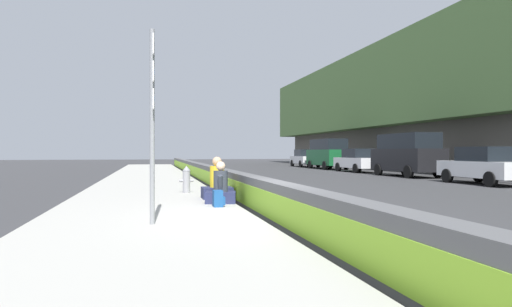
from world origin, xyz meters
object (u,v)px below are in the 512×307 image
Objects in this scene: seated_person_middle at (217,185)px; parked_car_fourth at (407,154)px; seated_person_foreground at (221,190)px; parked_car_far at (328,153)px; fire_hydrant at (186,179)px; parked_car_farther at (305,158)px; backpack at (218,199)px; parked_car_third at (485,165)px; route_sign_post at (153,111)px; parked_car_midline at (358,160)px.

parked_car_fourth reaches higher than seated_person_middle.
seated_person_foreground is 17.92m from parked_car_fourth.
fire_hydrant is at bearing 147.13° from parked_car_far.
seated_person_middle is 0.23× the size of parked_car_far.
parked_car_farther is at bearing 0.34° from parked_car_fourth.
fire_hydrant is 2.12m from seated_person_middle.
backpack is at bearing 172.59° from seated_person_middle.
parked_car_fourth is (13.03, -13.25, 1.02)m from backpack.
seated_person_foreground is 0.24× the size of parked_car_third.
parked_car_far is (27.34, -14.71, -0.88)m from route_sign_post.
parked_car_far is at bearing -0.57° from parked_car_midline.
route_sign_post reaches higher than seated_person_middle.
parked_car_farther is at bearing -23.37° from seated_person_foreground.
route_sign_post reaches higher than parked_car_fourth.
fire_hydrant is at bearing -9.99° from route_sign_post.
route_sign_post is at bearing 146.11° from backpack.
parked_car_midline is (18.39, -12.91, 0.38)m from seated_person_foreground.
seated_person_middle is at bearing -7.41° from backpack.
parked_car_fourth is (11.08, -12.99, 0.84)m from seated_person_middle.
backpack is at bearing 145.70° from parked_car_midline.
fire_hydrant is 0.74× the size of seated_person_middle.
parked_car_farther is (29.99, -12.96, 0.38)m from seated_person_foreground.
fire_hydrant is 16.46m from parked_car_fourth.
parked_car_midline is (12.70, 0.00, 0.00)m from parked_car_third.
parked_car_midline is 5.84m from parked_car_far.
fire_hydrant is 0.81× the size of seated_person_foreground.
parked_car_third is 0.88× the size of parked_car_far.
seated_person_foreground reaches higher than fire_hydrant.
parked_car_midline reaches higher than seated_person_foreground.
route_sign_post is at bearing 170.01° from fire_hydrant.
route_sign_post is at bearing 151.71° from parked_car_far.
backpack is (-1.95, 0.25, -0.18)m from seated_person_middle.
parked_car_fourth is 11.98m from parked_car_far.
route_sign_post is 21.36m from parked_car_fourth.
seated_person_middle is at bearing 143.33° from parked_car_midline.
parked_car_far is at bearing -0.17° from parked_car_third.
parked_car_third and parked_car_midline have the same top height.
backpack is at bearing -173.33° from fire_hydrant.
seated_person_middle is 0.26× the size of parked_car_midline.
parked_car_farther is at bearing -0.25° from parked_car_midline.
parked_car_fourth is (12.23, -13.06, 0.87)m from seated_person_foreground.
parked_car_far is 1.13× the size of parked_car_farther.
parked_car_fourth is at bearing -179.52° from parked_car_far.
parked_car_farther is at bearing -23.94° from route_sign_post.
seated_person_foreground is 32.67m from parked_car_farther.
parked_car_far is (11.98, 0.10, 0.00)m from parked_car_fourth.
fire_hydrant is 0.17× the size of parked_car_fourth.
route_sign_post is 6.59m from fire_hydrant.
parked_car_fourth is at bearing -46.89° from seated_person_foreground.
seated_person_middle reaches higher than fire_hydrant.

